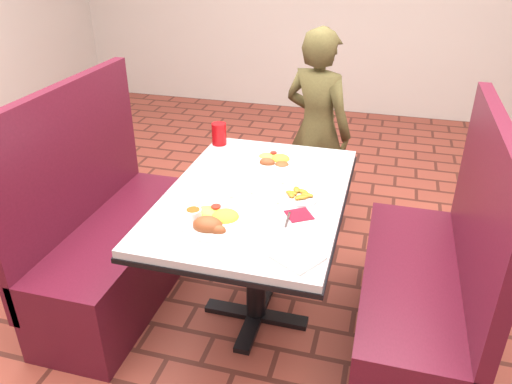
% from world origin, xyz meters
% --- Properties ---
extents(dining_table, '(0.81, 1.21, 0.75)m').
position_xyz_m(dining_table, '(0.00, 0.00, 0.65)').
color(dining_table, '#BABDC0').
rests_on(dining_table, ground).
extents(booth_bench_left, '(0.47, 1.20, 1.17)m').
position_xyz_m(booth_bench_left, '(-0.80, 0.00, 0.33)').
color(booth_bench_left, '#581425').
rests_on(booth_bench_left, ground).
extents(booth_bench_right, '(0.47, 1.20, 1.17)m').
position_xyz_m(booth_bench_right, '(0.80, 0.00, 0.33)').
color(booth_bench_right, '#581425').
rests_on(booth_bench_right, ground).
extents(diner_person, '(0.57, 0.48, 1.32)m').
position_xyz_m(diner_person, '(0.11, 1.09, 0.66)').
color(diner_person, brown).
rests_on(diner_person, ground).
extents(near_dinner_plate, '(0.29, 0.29, 0.09)m').
position_xyz_m(near_dinner_plate, '(-0.09, -0.32, 0.78)').
color(near_dinner_plate, white).
rests_on(near_dinner_plate, dining_table).
extents(far_dinner_plate, '(0.24, 0.24, 0.06)m').
position_xyz_m(far_dinner_plate, '(0.01, 0.34, 0.77)').
color(far_dinner_plate, white).
rests_on(far_dinner_plate, dining_table).
extents(plantain_plate, '(0.18, 0.18, 0.03)m').
position_xyz_m(plantain_plate, '(0.20, -0.00, 0.76)').
color(plantain_plate, white).
rests_on(plantain_plate, dining_table).
extents(maroon_napkin, '(0.14, 0.14, 0.00)m').
position_xyz_m(maroon_napkin, '(0.23, -0.15, 0.75)').
color(maroon_napkin, maroon).
rests_on(maroon_napkin, dining_table).
extents(spoon_utensil, '(0.02, 0.13, 0.00)m').
position_xyz_m(spoon_utensil, '(0.19, -0.21, 0.75)').
color(spoon_utensil, silver).
rests_on(spoon_utensil, dining_table).
extents(red_tumbler, '(0.08, 0.08, 0.12)m').
position_xyz_m(red_tumbler, '(-0.35, 0.50, 0.81)').
color(red_tumbler, '#AD0B0E').
rests_on(red_tumbler, dining_table).
extents(paper_napkin, '(0.25, 0.23, 0.01)m').
position_xyz_m(paper_napkin, '(0.27, -0.45, 0.76)').
color(paper_napkin, white).
rests_on(paper_napkin, dining_table).
extents(knife_utensil, '(0.04, 0.15, 0.00)m').
position_xyz_m(knife_utensil, '(-0.10, -0.33, 0.76)').
color(knife_utensil, silver).
rests_on(knife_utensil, dining_table).
extents(fork_utensil, '(0.03, 0.14, 0.00)m').
position_xyz_m(fork_utensil, '(-0.05, -0.34, 0.76)').
color(fork_utensil, silver).
rests_on(fork_utensil, dining_table).
extents(lettuce_shreds, '(0.28, 0.32, 0.00)m').
position_xyz_m(lettuce_shreds, '(0.04, 0.06, 0.75)').
color(lettuce_shreds, '#9BC64F').
rests_on(lettuce_shreds, dining_table).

